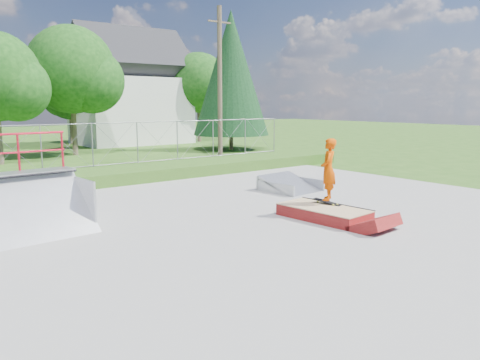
# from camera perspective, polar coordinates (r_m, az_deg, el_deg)

# --- Properties ---
(ground) EXTENTS (120.00, 120.00, 0.00)m
(ground) POSITION_cam_1_polar(r_m,az_deg,el_deg) (11.23, 2.24, -6.65)
(ground) COLOR #2C5518
(ground) RESTS_ON ground
(concrete_pad) EXTENTS (20.00, 16.00, 0.04)m
(concrete_pad) POSITION_cam_1_polar(r_m,az_deg,el_deg) (11.23, 2.24, -6.55)
(concrete_pad) COLOR gray
(concrete_pad) RESTS_ON ground
(grass_berm) EXTENTS (24.00, 3.00, 0.50)m
(grass_berm) POSITION_cam_1_polar(r_m,az_deg,el_deg) (19.27, -16.34, 0.47)
(grass_berm) COLOR #2C5518
(grass_berm) RESTS_ON ground
(grind_box) EXTENTS (1.37, 2.50, 0.36)m
(grind_box) POSITION_cam_1_polar(r_m,az_deg,el_deg) (12.73, 10.15, -4.04)
(grind_box) COLOR maroon
(grind_box) RESTS_ON concrete_pad
(quarter_pipe) EXTENTS (2.51, 2.17, 2.37)m
(quarter_pipe) POSITION_cam_1_polar(r_m,az_deg,el_deg) (12.00, -23.80, -0.61)
(quarter_pipe) COLOR #A8A9B0
(quarter_pipe) RESTS_ON concrete_pad
(flat_bank_ramp) EXTENTS (1.84, 1.95, 0.52)m
(flat_bank_ramp) POSITION_cam_1_polar(r_m,az_deg,el_deg) (16.65, 6.24, -0.51)
(flat_bank_ramp) COLOR #A8A9B0
(flat_bank_ramp) RESTS_ON concrete_pad
(skateboard) EXTENTS (0.44, 0.82, 0.13)m
(skateboard) POSITION_cam_1_polar(r_m,az_deg,el_deg) (13.08, 10.60, -2.69)
(skateboard) COLOR black
(skateboard) RESTS_ON grind_box
(skater) EXTENTS (0.73, 0.70, 1.68)m
(skater) POSITION_cam_1_polar(r_m,az_deg,el_deg) (12.93, 10.71, 0.96)
(skater) COLOR #CF4500
(skater) RESTS_ON grind_box
(chain_link_fence) EXTENTS (20.00, 0.06, 1.80)m
(chain_link_fence) POSITION_cam_1_polar(r_m,az_deg,el_deg) (20.06, -17.56, 4.06)
(chain_link_fence) COLOR gray
(chain_link_fence) RESTS_ON grass_berm
(gable_house) EXTENTS (8.40, 6.08, 8.94)m
(gable_house) POSITION_cam_1_polar(r_m,az_deg,el_deg) (37.79, -13.22, 10.22)
(gable_house) COLOR silver
(gable_house) RESTS_ON ground
(utility_pole) EXTENTS (0.24, 0.24, 8.00)m
(utility_pole) POSITION_cam_1_polar(r_m,az_deg,el_deg) (24.90, -2.48, 11.42)
(utility_pole) COLOR brown
(utility_pole) RESTS_ON ground
(tree_left_near) EXTENTS (4.76, 4.48, 6.65)m
(tree_left_near) POSITION_cam_1_polar(r_m,az_deg,el_deg) (26.61, -27.17, 10.80)
(tree_left_near) COLOR brown
(tree_left_near) RESTS_ON ground
(tree_center) EXTENTS (5.44, 5.12, 7.60)m
(tree_center) POSITION_cam_1_polar(r_m,az_deg,el_deg) (29.75, -19.24, 12.21)
(tree_center) COLOR brown
(tree_center) RESTS_ON ground
(tree_right_far) EXTENTS (5.10, 4.80, 7.12)m
(tree_right_far) POSITION_cam_1_polar(r_m,az_deg,el_deg) (38.49, -4.58, 11.46)
(tree_right_far) COLOR brown
(tree_right_far) RESTS_ON ground
(tree_back_mid) EXTENTS (4.08, 3.84, 5.70)m
(tree_back_mid) POSITION_cam_1_polar(r_m,az_deg,el_deg) (38.10, -19.65, 9.61)
(tree_back_mid) COLOR brown
(tree_back_mid) RESTS_ON ground
(conifer_tree) EXTENTS (5.04, 5.04, 9.10)m
(conifer_tree) POSITION_cam_1_polar(r_m,az_deg,el_deg) (31.64, -1.10, 12.88)
(conifer_tree) COLOR brown
(conifer_tree) RESTS_ON ground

